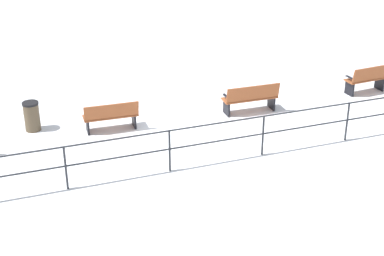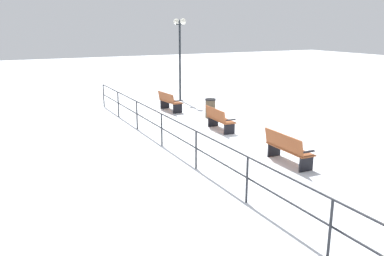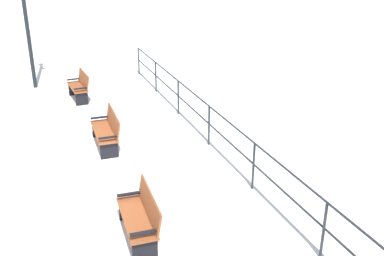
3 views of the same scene
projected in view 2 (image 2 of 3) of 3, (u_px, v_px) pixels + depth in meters
name	position (u px, v px, depth m)	size (l,w,h in m)	color
ground_plane	(249.00, 145.00, 13.31)	(80.00, 80.00, 0.00)	white
bench_second	(287.00, 148.00, 11.36)	(0.60, 1.65, 0.92)	brown
bench_third	(219.00, 119.00, 15.01)	(0.61, 1.52, 0.87)	brown
bench_fourth	(170.00, 101.00, 18.45)	(0.67, 1.49, 0.88)	brown
lamppost_middle	(180.00, 39.00, 20.43)	(0.30, 1.11, 4.20)	black
waterfront_railing	(177.00, 132.00, 11.97)	(0.05, 17.27, 1.10)	#26282D
trash_bin	(210.00, 108.00, 17.11)	(0.45, 0.45, 0.83)	brown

